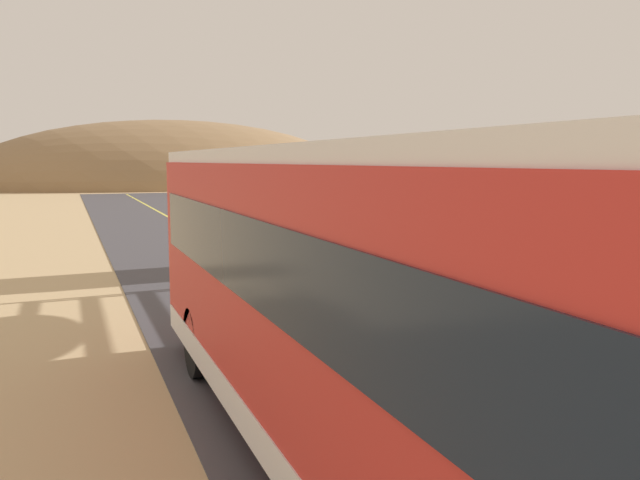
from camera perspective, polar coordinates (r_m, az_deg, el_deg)
livestock_truck at (r=17.28m, az=0.03°, el=2.57°), size 2.53×9.70×3.02m
bus at (r=6.65m, az=4.12°, el=-4.83°), size 2.54×10.00×3.21m
boulder_near_shoulder at (r=29.00m, az=8.07°, el=1.87°), size 1.37×1.44×1.17m
boulder_far_horizon at (r=33.75m, az=13.28°, el=2.71°), size 1.91×1.99×1.46m
distant_hill at (r=77.98m, az=-12.55°, el=4.47°), size 46.56×21.48×15.39m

